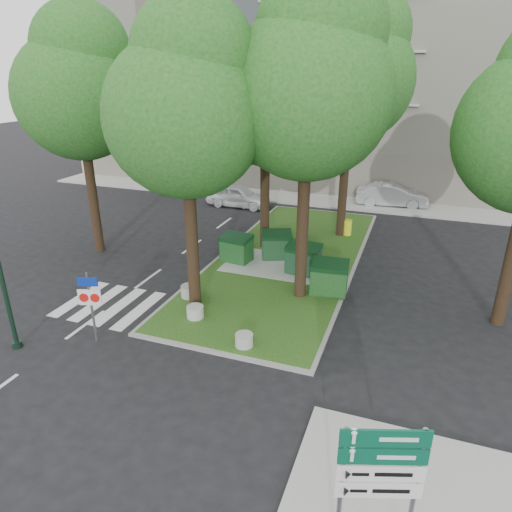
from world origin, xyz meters
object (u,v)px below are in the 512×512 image
at_px(dumpster_d, 329,278).
at_px(bollard_right, 244,340).
at_px(tree_median_far, 354,67).
at_px(litter_bin, 347,227).
at_px(dumpster_b, 276,245).
at_px(bollard_left, 189,291).
at_px(bollard_mid, 195,312).
at_px(dumpster_a, 236,248).
at_px(car_silver, 392,195).
at_px(tree_median_near_right, 312,78).
at_px(car_white, 238,196).
at_px(tree_street_left, 80,84).
at_px(tree_median_near_left, 187,101).
at_px(tree_median_mid, 268,100).
at_px(directional_sign, 380,475).
at_px(traffic_sign_pole, 90,298).
at_px(dumpster_c, 303,259).

xyz_separation_m(dumpster_d, bollard_right, (-1.76, -4.59, -0.43)).
bearing_deg(tree_median_far, litter_bin, 8.84).
xyz_separation_m(dumpster_b, bollard_left, (-1.96, -4.91, -0.39)).
bearing_deg(tree_median_far, bollard_mid, -107.57).
height_order(dumpster_a, car_silver, car_silver).
relative_size(dumpster_a, dumpster_b, 0.91).
height_order(tree_median_near_right, bollard_mid, tree_median_near_right).
xyz_separation_m(dumpster_b, car_white, (-5.00, 7.67, -0.03)).
distance_m(tree_street_left, bollard_left, 10.23).
bearing_deg(tree_median_near_left, tree_median_mid, 85.60).
height_order(dumpster_a, directional_sign, directional_sign).
bearing_deg(car_white, traffic_sign_pole, -173.54).
bearing_deg(tree_median_near_right, dumpster_c, 103.87).
distance_m(tree_median_near_right, litter_bin, 10.62).
bearing_deg(dumpster_c, tree_median_mid, 141.30).
distance_m(tree_street_left, car_silver, 19.34).
relative_size(dumpster_a, car_white, 0.36).
relative_size(bollard_mid, car_silver, 0.13).
relative_size(tree_median_far, car_silver, 2.67).
bearing_deg(tree_median_near_right, tree_street_left, 171.87).
bearing_deg(tree_median_near_left, traffic_sign_pole, -122.03).
height_order(tree_median_near_left, car_silver, tree_median_near_left).
xyz_separation_m(litter_bin, car_silver, (1.70, 6.84, 0.21)).
distance_m(car_white, car_silver, 9.88).
xyz_separation_m(tree_median_far, car_white, (-7.31, 3.44, -7.62)).
xyz_separation_m(dumpster_d, litter_bin, (-0.45, 7.01, -0.23)).
distance_m(tree_median_far, traffic_sign_pole, 15.56).
relative_size(dumpster_c, bollard_left, 2.36).
bearing_deg(bollard_mid, car_white, 105.98).
bearing_deg(bollard_left, car_silver, 68.81).
distance_m(dumpster_b, litter_bin, 4.98).
bearing_deg(dumpster_a, tree_street_left, -164.17).
distance_m(dumpster_b, car_silver, 11.90).
relative_size(tree_median_near_left, tree_median_far, 0.88).
bearing_deg(bollard_left, bollard_mid, -55.06).
bearing_deg(tree_median_far, dumpster_d, -84.17).
bearing_deg(traffic_sign_pole, tree_median_near_left, 40.62).
bearing_deg(bollard_right, bollard_mid, 154.66).
bearing_deg(tree_street_left, bollard_right, -29.93).
relative_size(dumpster_a, bollard_mid, 2.49).
relative_size(tree_median_mid, tree_street_left, 0.91).
bearing_deg(car_silver, tree_street_left, 129.17).
relative_size(tree_street_left, traffic_sign_pole, 4.49).
xyz_separation_m(bollard_left, car_white, (-3.05, 12.58, 0.36)).
distance_m(tree_median_near_left, dumpster_b, 8.55).
xyz_separation_m(tree_median_mid, dumpster_d, (3.91, -3.97, -6.22)).
xyz_separation_m(tree_median_mid, car_white, (-4.10, 6.44, -6.28)).
xyz_separation_m(dumpster_c, dumpster_d, (1.41, -1.50, 0.01)).
bearing_deg(car_silver, tree_median_near_right, 165.13).
bearing_deg(bollard_mid, bollard_right, -25.34).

